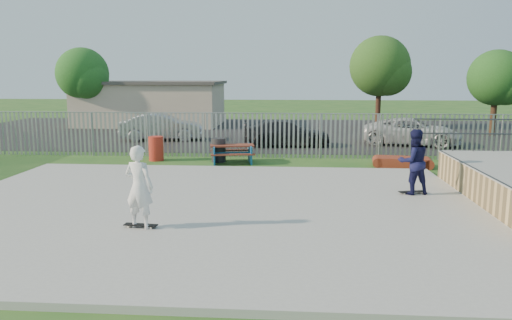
# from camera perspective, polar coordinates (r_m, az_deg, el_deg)

# --- Properties ---
(ground) EXTENTS (120.00, 120.00, 0.00)m
(ground) POSITION_cam_1_polar(r_m,az_deg,el_deg) (13.84, -5.85, -5.84)
(ground) COLOR #25571D
(ground) RESTS_ON ground
(concrete_slab) EXTENTS (15.00, 12.00, 0.15)m
(concrete_slab) POSITION_cam_1_polar(r_m,az_deg,el_deg) (13.82, -5.86, -5.54)
(concrete_slab) COLOR #A2A29C
(concrete_slab) RESTS_ON ground
(fence) EXTENTS (26.04, 16.02, 2.00)m
(fence) POSITION_cam_1_polar(r_m,az_deg,el_deg) (17.96, -0.23, 1.10)
(fence) COLOR gray
(fence) RESTS_ON ground
(picnic_table) EXTENTS (2.06, 1.79, 0.77)m
(picnic_table) POSITION_cam_1_polar(r_m,az_deg,el_deg) (21.13, -2.75, 0.74)
(picnic_table) COLOR maroon
(picnic_table) RESTS_ON ground
(funbox) EXTENTS (2.09, 1.24, 0.39)m
(funbox) POSITION_cam_1_polar(r_m,az_deg,el_deg) (21.03, 16.38, -0.24)
(funbox) COLOR maroon
(funbox) RESTS_ON ground
(trash_bin_red) EXTENTS (0.63, 0.63, 1.05)m
(trash_bin_red) POSITION_cam_1_polar(r_m,az_deg,el_deg) (22.08, -11.35, 1.30)
(trash_bin_red) COLOR #B0281B
(trash_bin_red) RESTS_ON ground
(trash_bin_grey) EXTENTS (0.61, 0.61, 1.02)m
(trash_bin_grey) POSITION_cam_1_polar(r_m,az_deg,el_deg) (21.39, -4.30, 1.14)
(trash_bin_grey) COLOR black
(trash_bin_grey) RESTS_ON ground
(parking_lot) EXTENTS (40.00, 18.00, 0.02)m
(parking_lot) POSITION_cam_1_polar(r_m,az_deg,el_deg) (32.42, -0.03, 3.24)
(parking_lot) COLOR black
(parking_lot) RESTS_ON ground
(car_silver) EXTENTS (4.81, 2.28, 1.52)m
(car_silver) POSITION_cam_1_polar(r_m,az_deg,el_deg) (28.60, -10.70, 3.74)
(car_silver) COLOR #A4A4A8
(car_silver) RESTS_ON parking_lot
(car_dark) EXTENTS (4.73, 2.32, 1.32)m
(car_dark) POSITION_cam_1_polar(r_m,az_deg,el_deg) (25.92, 3.51, 3.06)
(car_dark) COLOR black
(car_dark) RESTS_ON parking_lot
(car_white) EXTENTS (5.50, 3.52, 1.41)m
(car_white) POSITION_cam_1_polar(r_m,az_deg,el_deg) (27.54, 17.40, 3.12)
(car_white) COLOR silver
(car_white) RESTS_ON parking_lot
(building) EXTENTS (10.40, 6.40, 3.20)m
(building) POSITION_cam_1_polar(r_m,az_deg,el_deg) (37.64, -11.89, 6.39)
(building) COLOR beige
(building) RESTS_ON ground
(tree_left) EXTENTS (3.58, 3.58, 5.52)m
(tree_left) POSITION_cam_1_polar(r_m,az_deg,el_deg) (36.83, -19.22, 9.26)
(tree_left) COLOR #42261A
(tree_left) RESTS_ON ground
(tree_mid) EXTENTS (4.07, 4.07, 6.27)m
(tree_mid) POSITION_cam_1_polar(r_m,az_deg,el_deg) (35.25, 13.96, 10.34)
(tree_mid) COLOR #42261A
(tree_mid) RESTS_ON ground
(tree_right) EXTENTS (3.36, 3.36, 5.18)m
(tree_right) POSITION_cam_1_polar(r_m,az_deg,el_deg) (33.71, 25.77, 8.44)
(tree_right) COLOR #412A1A
(tree_right) RESTS_ON ground
(skateboard_a) EXTENTS (0.82, 0.39, 0.08)m
(skateboard_a) POSITION_cam_1_polar(r_m,az_deg,el_deg) (15.81, 17.37, -3.56)
(skateboard_a) COLOR black
(skateboard_a) RESTS_ON concrete_slab
(skateboard_b) EXTENTS (0.82, 0.28, 0.08)m
(skateboard_b) POSITION_cam_1_polar(r_m,az_deg,el_deg) (12.16, -13.03, -7.35)
(skateboard_b) COLOR black
(skateboard_b) RESTS_ON concrete_slab
(skater_navy) EXTENTS (1.11, 0.96, 1.96)m
(skater_navy) POSITION_cam_1_polar(r_m,az_deg,el_deg) (15.63, 17.54, -0.20)
(skater_navy) COLOR #14153E
(skater_navy) RESTS_ON concrete_slab
(skater_white) EXTENTS (0.82, 0.65, 1.96)m
(skater_white) POSITION_cam_1_polar(r_m,az_deg,el_deg) (11.92, -13.20, -3.01)
(skater_white) COLOR white
(skater_white) RESTS_ON concrete_slab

